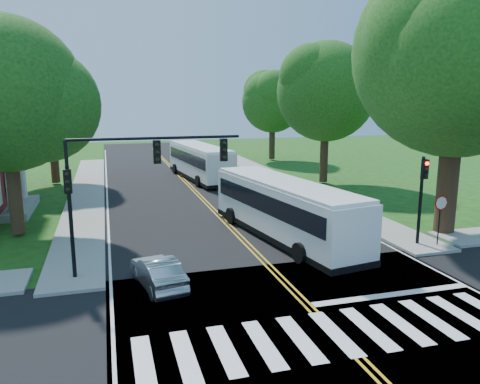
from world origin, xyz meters
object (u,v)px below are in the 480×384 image
object	(u,v)px
signal_nw	(129,173)
hatchback	(158,272)
signal_ne	(422,189)
dark_sedan	(287,192)
bus_lead	(284,208)
suv	(321,216)
bus_follow	(200,161)

from	to	relation	value
signal_nw	hatchback	size ratio (longest dim) A/B	1.91
signal_ne	hatchback	distance (m)	13.49
hatchback	dark_sedan	distance (m)	17.39
signal_nw	bus_lead	world-z (taller)	signal_nw
signal_nw	dark_sedan	distance (m)	17.17
signal_nw	signal_ne	world-z (taller)	signal_nw
signal_ne	dark_sedan	size ratio (longest dim) A/B	1.10
bus_lead	suv	bearing A→B (deg)	-160.92
signal_ne	dark_sedan	bearing A→B (deg)	101.17
signal_ne	suv	size ratio (longest dim) A/B	1.01
signal_nw	dark_sedan	xyz separation A→B (m)	(11.69, 11.99, -3.79)
signal_nw	dark_sedan	size ratio (longest dim) A/B	1.79
bus_follow	dark_sedan	xyz separation A→B (m)	(4.32, -10.68, -1.07)
suv	hatchback	bearing A→B (deg)	40.72
hatchback	dark_sedan	xyz separation A→B (m)	(10.82, 13.62, -0.04)
signal_nw	bus_lead	bearing A→B (deg)	21.43
suv	dark_sedan	xyz separation A→B (m)	(0.77, 7.27, -0.03)
dark_sedan	suv	bearing A→B (deg)	68.46
signal_nw	dark_sedan	world-z (taller)	signal_nw
hatchback	bus_lead	bearing A→B (deg)	-157.13
bus_lead	bus_follow	bearing A→B (deg)	-97.46
bus_follow	suv	distance (m)	18.32
bus_follow	hatchback	distance (m)	25.17
hatchback	suv	bearing A→B (deg)	-158.60
bus_follow	dark_sedan	world-z (taller)	bus_follow
bus_follow	suv	xyz separation A→B (m)	(3.55, -17.95, -1.04)
bus_follow	hatchback	bearing A→B (deg)	68.59
signal_nw	suv	world-z (taller)	signal_nw
signal_nw	signal_ne	distance (m)	14.13
bus_lead	suv	distance (m)	3.45
signal_ne	signal_nw	bearing A→B (deg)	-179.95
signal_nw	hatchback	bearing A→B (deg)	-61.92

